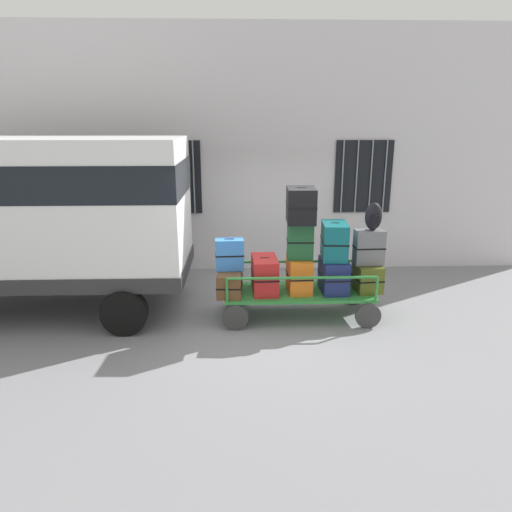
# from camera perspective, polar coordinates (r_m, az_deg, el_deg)

# --- Properties ---
(ground_plane) EXTENTS (40.00, 40.00, 0.00)m
(ground_plane) POSITION_cam_1_polar(r_m,az_deg,el_deg) (7.96, 1.05, -7.02)
(ground_plane) COLOR gray
(building_wall) EXTENTS (12.00, 0.38, 5.00)m
(building_wall) POSITION_cam_1_polar(r_m,az_deg,el_deg) (9.99, 0.32, 12.55)
(building_wall) COLOR silver
(building_wall) RESTS_ON ground
(van) EXTENTS (4.83, 2.08, 2.89)m
(van) POSITION_cam_1_polar(r_m,az_deg,el_deg) (8.37, -25.30, 5.22)
(van) COLOR white
(van) RESTS_ON ground
(luggage_cart) EXTENTS (2.49, 1.04, 0.45)m
(luggage_cart) POSITION_cam_1_polar(r_m,az_deg,el_deg) (7.75, 5.19, -4.80)
(luggage_cart) COLOR #2D8438
(luggage_cart) RESTS_ON ground
(cart_railing) EXTENTS (2.37, 0.91, 0.39)m
(cart_railing) POSITION_cam_1_polar(r_m,az_deg,el_deg) (7.61, 5.27, -1.94)
(cart_railing) COLOR #2D8438
(cart_railing) RESTS_ON luggage_cart
(suitcase_left_bottom) EXTENTS (0.42, 0.80, 0.38)m
(suitcase_left_bottom) POSITION_cam_1_polar(r_m,az_deg,el_deg) (7.57, -3.19, -3.09)
(suitcase_left_bottom) COLOR brown
(suitcase_left_bottom) RESTS_ON luggage_cart
(suitcase_left_middle) EXTENTS (0.47, 0.29, 0.51)m
(suitcase_left_middle) POSITION_cam_1_polar(r_m,az_deg,el_deg) (7.47, -3.24, 0.21)
(suitcase_left_middle) COLOR #3372C6
(suitcase_left_middle) RESTS_ON suitcase_left_bottom
(suitcase_midleft_bottom) EXTENTS (0.43, 0.72, 0.58)m
(suitcase_midleft_bottom) POSITION_cam_1_polar(r_m,az_deg,el_deg) (7.56, 1.05, -2.30)
(suitcase_midleft_bottom) COLOR #B21E1E
(suitcase_midleft_bottom) RESTS_ON luggage_cart
(suitcase_center_bottom) EXTENTS (0.39, 0.57, 0.56)m
(suitcase_center_bottom) POSITION_cam_1_polar(r_m,az_deg,el_deg) (7.60, 5.29, -2.34)
(suitcase_center_bottom) COLOR orange
(suitcase_center_bottom) RESTS_ON luggage_cart
(suitcase_center_middle) EXTENTS (0.42, 0.31, 0.59)m
(suitcase_center_middle) POSITION_cam_1_polar(r_m,az_deg,el_deg) (7.44, 5.40, 1.88)
(suitcase_center_middle) COLOR #194C28
(suitcase_center_middle) RESTS_ON suitcase_center_bottom
(suitcase_center_top) EXTENTS (0.47, 0.63, 0.55)m
(suitcase_center_top) POSITION_cam_1_polar(r_m,az_deg,el_deg) (7.33, 5.52, 6.20)
(suitcase_center_top) COLOR black
(suitcase_center_top) RESTS_ON suitcase_center_middle
(suitcase_midright_bottom) EXTENTS (0.43, 0.63, 0.54)m
(suitcase_midright_bottom) POSITION_cam_1_polar(r_m,az_deg,el_deg) (7.69, 9.45, -2.37)
(suitcase_midright_bottom) COLOR navy
(suitcase_midright_bottom) RESTS_ON luggage_cart
(suitcase_midright_middle) EXTENTS (0.44, 0.67, 0.59)m
(suitcase_midright_middle) POSITION_cam_1_polar(r_m,az_deg,el_deg) (7.60, 9.55, 1.85)
(suitcase_midright_middle) COLOR #0F5960
(suitcase_midright_middle) RESTS_ON suitcase_midright_bottom
(suitcase_right_bottom) EXTENTS (0.45, 0.52, 0.45)m
(suitcase_right_bottom) POSITION_cam_1_polar(r_m,az_deg,el_deg) (7.84, 13.45, -2.58)
(suitcase_right_bottom) COLOR #4C5119
(suitcase_right_bottom) RESTS_ON luggage_cart
(suitcase_right_middle) EXTENTS (0.48, 0.30, 0.57)m
(suitcase_right_middle) POSITION_cam_1_polar(r_m,az_deg,el_deg) (7.73, 13.63, 1.07)
(suitcase_right_middle) COLOR slate
(suitcase_right_middle) RESTS_ON suitcase_right_bottom
(backpack) EXTENTS (0.27, 0.22, 0.44)m
(backpack) POSITION_cam_1_polar(r_m,az_deg,el_deg) (7.60, 14.17, 4.69)
(backpack) COLOR black
(backpack) RESTS_ON suitcase_right_middle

